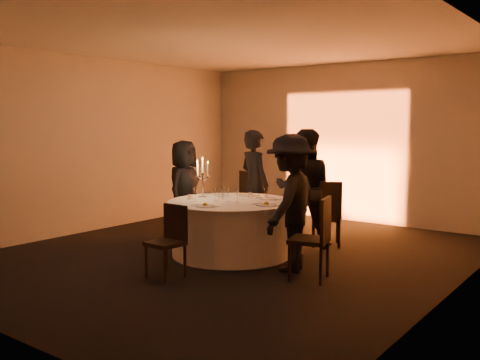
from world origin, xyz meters
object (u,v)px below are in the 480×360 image
Objects in this scene: chair_right at (316,234)px; candelabra at (203,184)px; guest_back_left at (255,184)px; guest_back_right at (304,188)px; chair_back_left at (254,199)px; chair_front at (170,237)px; guest_right at (290,202)px; guest_left at (184,190)px; chair_back_right at (326,210)px; coffee_cup at (190,197)px; banquet_table at (232,228)px; chair_left at (185,207)px.

candelabra is at bearing -116.32° from chair_right.
guest_back_right is at bearing -166.97° from guest_back_left.
chair_back_left is 1.23× the size of chair_front.
guest_back_left is at bearing -141.18° from guest_right.
guest_left is at bearing -120.66° from chair_right.
candelabra is (-2.11, 0.40, 0.42)m from chair_right.
coffee_cup is (-1.42, -1.47, 0.23)m from chair_back_right.
candelabra is (-0.01, -1.28, 0.37)m from chair_back_left.
guest_left reaches higher than chair_back_left.
chair_back_right reaches higher than chair_right.
banquet_table is 1.68× the size of chair_back_left.
chair_back_right is 2.06m from coffee_cup.
banquet_table is 1.01× the size of guest_back_right.
guest_back_left is at bearing -35.58° from guest_back_right.
coffee_cup is 0.18× the size of candelabra.
banquet_table is at bearing 132.10° from chair_back_left.
guest_back_left is (-0.49, 2.47, 0.39)m from chair_front.
guest_right is at bearing -119.58° from guest_left.
guest_back_left is at bearing -62.73° from guest_left.
guest_back_left is 2.02m from guest_right.
candelabra is (0.04, 0.23, 0.18)m from coffee_cup.
candelabra is at bearing 104.12° from guest_back_left.
chair_back_left is 0.32m from guest_back_left.
guest_back_right reaches higher than chair_front.
guest_left is (-2.09, -0.89, 0.23)m from chair_back_right.
chair_back_left is 0.67× the size of guest_left.
chair_right is at bearing 82.91° from chair_back_right.
guest_right is at bearing -6.59° from candelabra.
chair_back_left is at bearing 88.08° from coffee_cup.
guest_right reaches higher than banquet_table.
guest_back_right is at bearing 61.38° from banquet_table.
guest_right is 1.64m from candelabra.
guest_back_left is at bearing 149.17° from chair_back_left.
coffee_cup is at bearing 107.94° from chair_back_left.
coffee_cup reaches higher than banquet_table.
guest_back_right is at bearing 47.71° from coffee_cup.
chair_back_left is at bearing -141.86° from guest_right.
banquet_table is at bearing -108.82° from guest_right.
guest_back_left is 1.02× the size of guest_right.
chair_back_left is at bearing -41.41° from guest_back_right.
guest_right is 2.90× the size of candelabra.
banquet_table is 2.06× the size of chair_front.
chair_right is 2.93m from guest_left.
banquet_table is 1.79× the size of chair_back_right.
chair_right reaches higher than chair_left.
candelabra is (-0.54, 0.01, 0.59)m from banquet_table.
candelabra is at bearing -133.17° from guest_left.
chair_back_right is 0.47m from guest_back_right.
chair_front reaches higher than coffee_cup.
guest_back_right is (1.83, 0.67, 0.09)m from guest_left.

